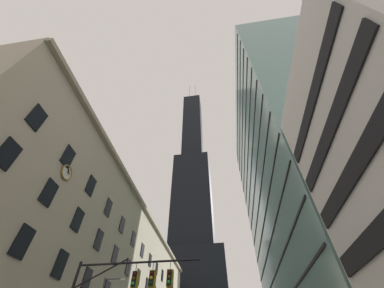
# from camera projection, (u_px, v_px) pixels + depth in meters

# --- Properties ---
(station_building) EXTENTS (14.99, 70.16, 24.10)m
(station_building) POSITION_uv_depth(u_px,v_px,m) (99.00, 283.00, 37.91)
(station_building) COLOR #B2A88E
(station_building) RESTS_ON ground
(dark_skyscraper) EXTENTS (27.72, 27.72, 180.81)m
(dark_skyscraper) POSITION_uv_depth(u_px,v_px,m) (193.00, 223.00, 107.66)
(dark_skyscraper) COLOR black
(dark_skyscraper) RESTS_ON ground
(glass_office_midrise) EXTENTS (16.19, 42.96, 56.06)m
(glass_office_midrise) POSITION_uv_depth(u_px,v_px,m) (296.00, 180.00, 44.20)
(glass_office_midrise) COLOR gray
(glass_office_midrise) RESTS_ON ground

